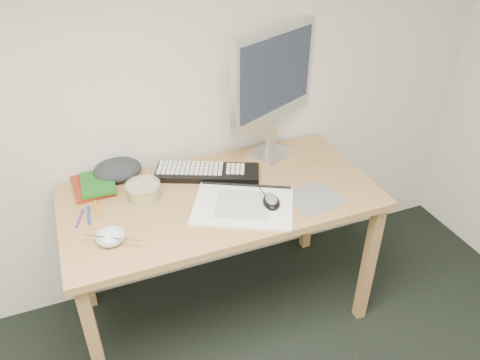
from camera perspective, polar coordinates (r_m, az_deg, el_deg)
The scene contains 18 objects.
desk at distance 2.15m, azimuth -2.34°, elevation -3.54°, with size 1.40×0.70×0.75m.
mousepad at distance 2.10m, azimuth 8.95°, elevation -2.15°, with size 0.22×0.20×0.00m, color slate.
sketchpad at distance 2.02m, azimuth 0.40°, elevation -3.16°, with size 0.42×0.30×0.01m, color white.
keyboard at distance 2.23m, azimuth -4.00°, elevation 0.91°, with size 0.49×0.16×0.03m, color black.
monitor at distance 2.24m, azimuth 4.10°, elevation 12.22°, with size 0.51×0.28×0.65m.
mouse at distance 2.01m, azimuth 3.85°, elevation -2.39°, with size 0.07×0.12×0.04m, color black.
rice_bowl at distance 1.90m, azimuth -15.48°, elevation -6.87°, with size 0.11×0.11×0.04m, color silver.
chopsticks at distance 1.86m, azimuth -15.20°, elevation -6.86°, with size 0.02×0.02×0.23m, color #B0B0B2.
fruit_tub at distance 2.10m, azimuth -11.67°, elevation -1.31°, with size 0.15×0.15×0.07m, color #D9DD4E.
book_red at distance 2.24m, azimuth -17.60°, elevation -0.73°, with size 0.16×0.22×0.02m, color maroon.
book_green at distance 2.21m, azimuth -16.95°, elevation -0.37°, with size 0.15×0.20×0.02m, color #186019.
cloth_lump at distance 2.27m, azimuth -14.73°, elevation 1.21°, with size 0.19×0.16×0.08m, color #262A2E.
pencil_pink at distance 2.17m, azimuth -2.59°, elevation -0.40°, with size 0.01×0.01×0.17m, color pink.
pencil_tan at distance 2.18m, azimuth -1.79°, elevation -0.16°, with size 0.01×0.01×0.18m, color tan.
pencil_black at distance 2.17m, azimuth 0.12°, elevation -0.40°, with size 0.01×0.01×0.16m, color black.
marker_blue at distance 2.07m, azimuth -17.98°, elevation -4.08°, with size 0.01×0.01×0.12m, color #2037AF.
marker_orange at distance 2.08m, azimuth -16.96°, elevation -3.50°, with size 0.01×0.01×0.14m, color orange.
marker_purple at distance 2.06m, azimuth -18.99°, elevation -4.43°, with size 0.01×0.01×0.12m, color #6D268C.
Camera 1 is at (-0.37, -0.20, 1.95)m, focal length 35.00 mm.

